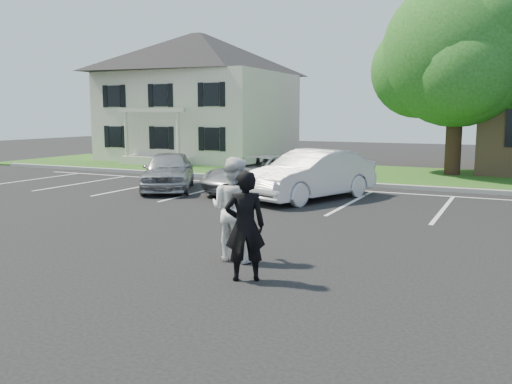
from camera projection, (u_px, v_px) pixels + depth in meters
ground_plane at (233, 265)px, 10.11m from camera, size 90.00×90.00×0.00m
curb at (380, 185)px, 20.79m from camera, size 40.00×0.30×0.15m
grass_strip at (401, 176)px, 24.36m from camera, size 44.00×8.00×0.08m
stall_lines at (402, 201)px, 17.48m from camera, size 34.00×5.36×0.01m
house at (199, 97)px, 32.95m from camera, size 10.30×9.22×7.60m
tree at (460, 56)px, 23.90m from camera, size 7.80×7.20×8.80m
man_black_suit at (245, 226)px, 9.06m from camera, size 0.82×0.74×1.88m
man_white_shirt at (234, 209)px, 10.33m from camera, size 1.00×0.80×1.99m
car_silver_west at (168, 171)px, 20.00m from camera, size 3.53×4.54×1.44m
car_silver_minivan at (259, 174)px, 19.35m from camera, size 3.24×5.18×1.34m
car_white_sedan at (311, 175)px, 17.80m from camera, size 3.39×5.21×1.62m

